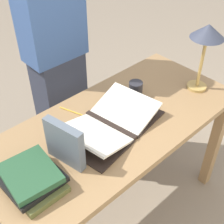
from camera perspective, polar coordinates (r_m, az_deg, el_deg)
name	(u,v)px	position (r m, az deg, el deg)	size (l,w,h in m)	color
ground_plane	(114,209)	(2.17, 0.40, -17.38)	(12.00, 12.00, 0.00)	gray
reading_desk	(115,138)	(1.66, 0.51, -4.84)	(1.38, 0.63, 0.78)	#937047
open_book	(111,123)	(1.53, -0.26, -2.01)	(0.56, 0.39, 0.08)	black
book_stack_tall	(31,178)	(1.32, -14.59, -11.61)	(0.22, 0.27, 0.08)	brown
book_standing_upright	(65,144)	(1.33, -8.65, -5.77)	(0.07, 0.20, 0.21)	slate
reading_lamp	(207,37)	(1.72, 16.98, 12.99)	(0.18, 0.18, 0.39)	tan
coffee_mug	(135,89)	(1.73, 4.31, 4.28)	(0.08, 0.10, 0.08)	#28282D
pencil	(71,111)	(1.65, -7.51, 0.17)	(0.05, 0.14, 0.01)	gold
person_reader	(55,51)	(1.94, -10.37, 10.96)	(0.36, 0.22, 1.82)	#2D3342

